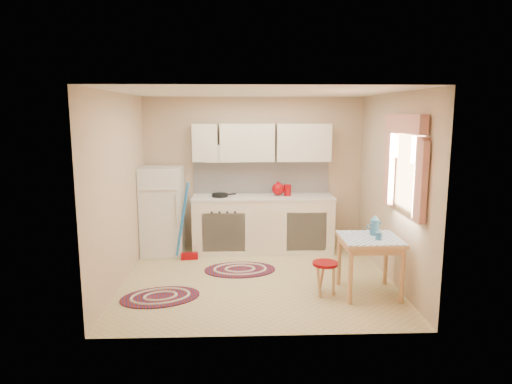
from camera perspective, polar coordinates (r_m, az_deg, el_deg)
room_shell at (r=6.20m, az=1.53°, el=3.90°), size 3.64×3.60×2.52m
fridge at (r=7.43m, az=-11.58°, el=-2.30°), size 0.65×0.60×1.40m
broom at (r=7.06m, az=-8.44°, el=-3.69°), size 0.29×0.16×1.20m
base_cabinets at (r=7.45m, az=0.86°, el=-4.12°), size 2.25×0.60×0.88m
countertop at (r=7.35m, az=0.87°, el=-0.64°), size 2.27×0.62×0.04m
frying_pan at (r=7.29m, az=-4.54°, el=-0.40°), size 0.33×0.33×0.05m
red_kettle at (r=7.35m, az=2.78°, el=0.37°), size 0.23×0.21×0.22m
red_canister at (r=7.37m, az=3.96°, el=0.15°), size 0.13×0.13×0.16m
table at (r=5.92m, az=13.96°, el=-8.96°), size 0.72×0.72×0.72m
stool at (r=5.83m, az=8.60°, el=-10.64°), size 0.36×0.36×0.42m
coffee_pot at (r=5.92m, az=14.63°, el=-4.01°), size 0.14×0.12×0.27m
mug at (r=5.73m, az=15.08°, el=-5.35°), size 0.11×0.11×0.10m
rug_center at (r=6.68m, az=-2.01°, el=-9.67°), size 1.06×0.73×0.02m
rug_left at (r=5.87m, az=-11.87°, el=-12.73°), size 1.11×0.88×0.02m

